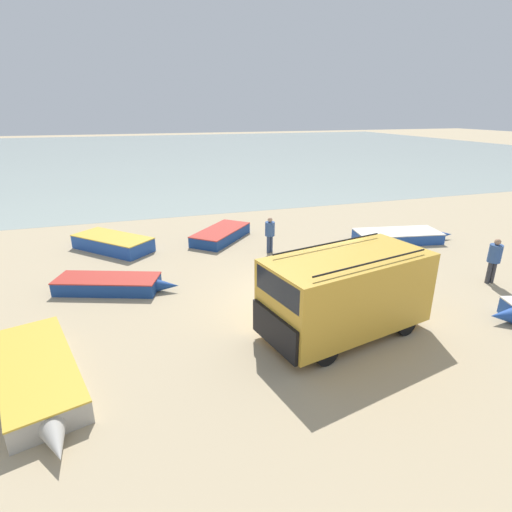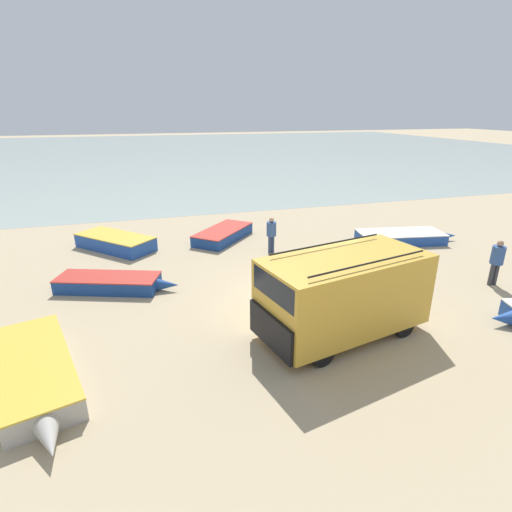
% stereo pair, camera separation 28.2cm
% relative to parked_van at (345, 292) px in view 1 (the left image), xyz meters
% --- Properties ---
extents(ground_plane, '(200.00, 200.00, 0.00)m').
position_rel_parked_van_xyz_m(ground_plane, '(0.00, 2.56, -1.28)').
color(ground_plane, tan).
extents(sea_water, '(120.00, 80.00, 0.01)m').
position_rel_parked_van_xyz_m(sea_water, '(0.00, 54.56, -1.28)').
color(sea_water, '#99A89E').
rests_on(sea_water, ground_plane).
extents(parked_van, '(5.06, 3.12, 2.47)m').
position_rel_parked_van_xyz_m(parked_van, '(0.00, 0.00, 0.00)').
color(parked_van, gold).
rests_on(parked_van, ground_plane).
extents(fishing_rowboat_1, '(4.97, 2.31, 0.51)m').
position_rel_parked_van_xyz_m(fishing_rowboat_1, '(6.81, 6.66, -1.03)').
color(fishing_rowboat_1, '#234CA3').
rests_on(fishing_rowboat_1, ground_plane).
extents(fishing_rowboat_2, '(3.87, 3.97, 0.64)m').
position_rel_parked_van_xyz_m(fishing_rowboat_2, '(-6.49, 9.66, -0.96)').
color(fishing_rowboat_2, '#234CA3').
rests_on(fishing_rowboat_2, ground_plane).
extents(fishing_rowboat_3, '(3.56, 3.78, 0.53)m').
position_rel_parked_van_xyz_m(fishing_rowboat_3, '(-1.30, 9.61, -1.02)').
color(fishing_rowboat_3, navy).
rests_on(fishing_rowboat_3, ground_plane).
extents(fishing_rowboat_4, '(2.67, 5.14, 0.57)m').
position_rel_parked_van_xyz_m(fishing_rowboat_4, '(-7.86, 0.00, -1.00)').
color(fishing_rowboat_4, '#ADA89E').
rests_on(fishing_rowboat_4, ground_plane).
extents(fishing_rowboat_5, '(4.32, 2.35, 0.50)m').
position_rel_parked_van_xyz_m(fishing_rowboat_5, '(-6.36, 4.96, -1.03)').
color(fishing_rowboat_5, navy).
rests_on(fishing_rowboat_5, ground_plane).
extents(fisherman_0, '(0.42, 0.42, 1.61)m').
position_rel_parked_van_xyz_m(fisherman_0, '(0.28, 7.05, -0.32)').
color(fisherman_0, navy).
rests_on(fisherman_0, ground_plane).
extents(fisherman_1, '(0.45, 0.45, 1.70)m').
position_rel_parked_van_xyz_m(fisherman_1, '(6.91, 1.45, -0.26)').
color(fisherman_1, '#38383D').
rests_on(fisherman_1, ground_plane).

